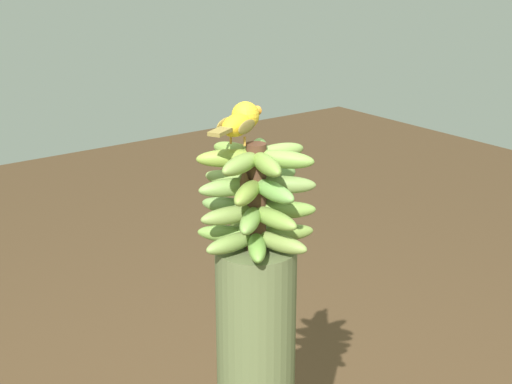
# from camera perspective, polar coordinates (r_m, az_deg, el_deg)

# --- Properties ---
(banana_bunch) EXTENTS (0.26, 0.26, 0.24)m
(banana_bunch) POSITION_cam_1_polar(r_m,az_deg,el_deg) (1.55, -0.00, -0.38)
(banana_bunch) COLOR #4C2D1E
(banana_bunch) RESTS_ON banana_tree
(perched_bird) EXTENTS (0.11, 0.18, 0.08)m
(perched_bird) POSITION_cam_1_polar(r_m,az_deg,el_deg) (1.51, -1.17, 5.60)
(perched_bird) COLOR #C68933
(perched_bird) RESTS_ON banana_bunch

